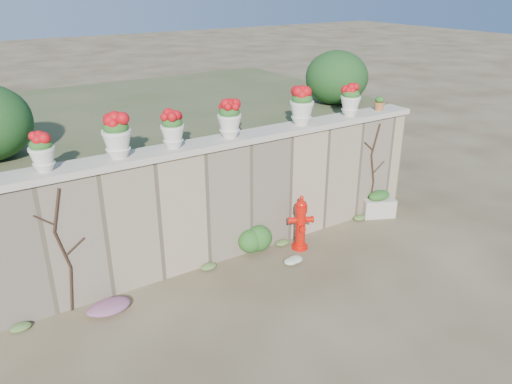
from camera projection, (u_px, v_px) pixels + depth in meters
ground at (286, 305)px, 7.37m from camera, size 80.00×80.00×0.00m
stone_wall at (225, 201)px, 8.37m from camera, size 8.00×0.40×2.00m
wall_cap at (223, 141)px, 7.96m from camera, size 8.10×0.52×0.10m
raised_fill at (152, 151)px, 10.85m from camera, size 9.00×6.00×2.00m
back_shrub_right at (337, 78)px, 10.38m from camera, size 1.30×1.30×1.10m
vine_left at (64, 250)px, 6.88m from camera, size 0.60×0.04×1.91m
vine_right at (373, 169)px, 9.81m from camera, size 0.60×0.04×1.91m
fire_hydrant at (301, 223)px, 8.73m from camera, size 0.43×0.31×1.02m
planter_box at (378, 204)px, 10.08m from camera, size 0.74×0.61×0.53m
green_shrub at (258, 239)px, 8.59m from camera, size 0.66×0.59×0.62m
magenta_clump at (110, 307)px, 7.15m from camera, size 0.82×0.55×0.22m
white_flowers at (296, 260)px, 8.40m from camera, size 0.47×0.38×0.17m
urn_pot_0 at (42, 152)px, 6.50m from camera, size 0.34×0.34×0.53m
urn_pot_1 at (117, 136)px, 6.97m from camera, size 0.41×0.41×0.64m
urn_pot_2 at (172, 130)px, 7.41m from camera, size 0.36×0.36×0.56m
urn_pot_3 at (229, 119)px, 7.89m from camera, size 0.38×0.38×0.60m
urn_pot_4 at (302, 106)px, 8.59m from camera, size 0.42×0.42×0.65m
urn_pot_5 at (351, 100)px, 9.17m from camera, size 0.37×0.37×0.58m
terracotta_pot at (379, 104)px, 9.62m from camera, size 0.22×0.22×0.26m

